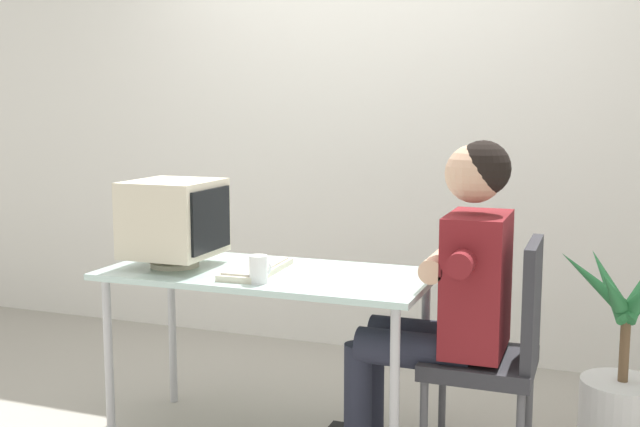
# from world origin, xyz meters

# --- Properties ---
(wall_back) EXTENTS (8.00, 0.10, 3.00)m
(wall_back) POSITION_xyz_m (0.30, 1.40, 1.50)
(wall_back) COLOR silver
(wall_back) RESTS_ON ground_plane
(desk) EXTENTS (1.34, 0.62, 0.74)m
(desk) POSITION_xyz_m (0.00, 0.00, 0.67)
(desk) COLOR #B7B7BC
(desk) RESTS_ON ground_plane
(crt_monitor) EXTENTS (0.35, 0.37, 0.36)m
(crt_monitor) POSITION_xyz_m (-0.40, -0.05, 0.94)
(crt_monitor) COLOR beige
(crt_monitor) RESTS_ON desk
(keyboard) EXTENTS (0.19, 0.42, 0.03)m
(keyboard) POSITION_xyz_m (-0.03, -0.03, 0.75)
(keyboard) COLOR beige
(keyboard) RESTS_ON desk
(office_chair) EXTENTS (0.41, 0.41, 0.92)m
(office_chair) POSITION_xyz_m (0.93, 0.03, 0.51)
(office_chair) COLOR #4C4C51
(office_chair) RESTS_ON ground_plane
(person_seated) EXTENTS (0.73, 0.57, 1.28)m
(person_seated) POSITION_xyz_m (0.74, 0.03, 0.71)
(person_seated) COLOR maroon
(person_seated) RESTS_ON ground_plane
(potted_plant) EXTENTS (0.59, 0.55, 0.86)m
(potted_plant) POSITION_xyz_m (1.39, 0.46, 0.31)
(potted_plant) COLOR silver
(potted_plant) RESTS_ON ground_plane
(desk_mug) EXTENTS (0.07, 0.08, 0.11)m
(desk_mug) POSITION_xyz_m (0.06, -0.20, 0.79)
(desk_mug) COLOR white
(desk_mug) RESTS_ON desk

